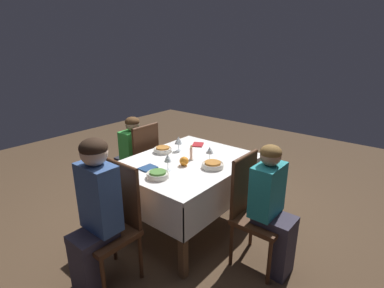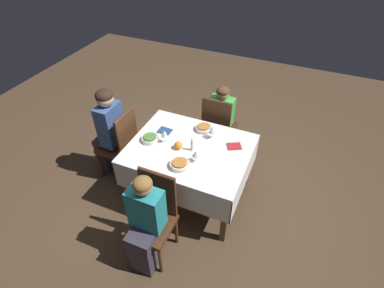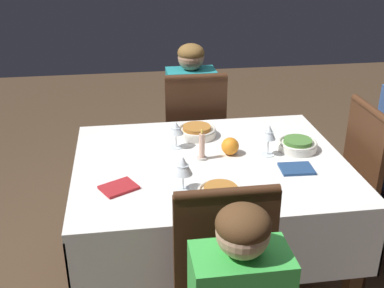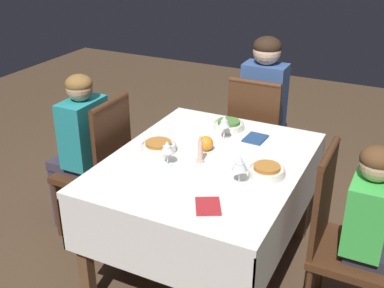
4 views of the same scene
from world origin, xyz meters
TOP-DOWN VIEW (x-y plane):
  - ground_plane at (0.00, 0.00)m, footprint 8.00×8.00m
  - dining_table at (0.00, 0.00)m, footprint 1.26×1.01m
  - chair_east at (0.88, 0.01)m, footprint 0.40×0.39m
  - chair_north at (0.03, 0.75)m, footprint 0.39×0.40m
  - chair_south at (-0.06, -0.75)m, footprint 0.39×0.40m
  - person_adult_denim at (1.03, 0.01)m, footprint 0.34×0.30m
  - person_child_teal at (0.03, 0.91)m, footprint 0.30×0.33m
  - person_child_green at (-0.06, -0.92)m, footprint 0.30×0.33m
  - bowl_east at (0.44, 0.06)m, footprint 0.19×0.19m
  - wine_glass_east at (0.28, 0.02)m, footprint 0.07×0.07m
  - bowl_north at (-0.02, 0.29)m, footprint 0.20×0.20m
  - wine_glass_north at (-0.14, 0.17)m, footprint 0.07×0.07m
  - bowl_south at (-0.02, -0.34)m, footprint 0.19×0.19m
  - wine_glass_south at (-0.16, -0.25)m, footprint 0.08×0.08m
  - candle_centerpiece at (-0.04, 0.02)m, footprint 0.05×0.05m
  - orange_fruit at (0.10, 0.06)m, footprint 0.08×0.08m
  - napkin_red_folded at (0.37, -0.15)m, footprint 0.15×0.12m
  - napkin_spare_side at (-0.43, -0.20)m, footprint 0.18×0.17m

SIDE VIEW (x-z plane):
  - ground_plane at x=0.00m, z-range 0.00..0.00m
  - chair_east at x=0.88m, z-range 0.04..0.99m
  - chair_north at x=0.03m, z-range 0.04..0.99m
  - chair_south at x=-0.06m, z-range 0.04..0.99m
  - person_child_green at x=-0.06m, z-range 0.05..1.06m
  - person_child_teal at x=0.03m, z-range 0.05..1.13m
  - dining_table at x=0.00m, z-range 0.26..0.99m
  - person_adult_denim at x=1.03m, z-range 0.08..1.27m
  - napkin_red_folded at x=0.37m, z-range 0.72..0.74m
  - napkin_spare_side at x=-0.43m, z-range 0.72..0.74m
  - bowl_north at x=-0.02m, z-range 0.72..0.78m
  - bowl_east at x=0.44m, z-range 0.72..0.78m
  - bowl_south at x=-0.02m, z-range 0.72..0.78m
  - orange_fruit at x=0.10m, z-range 0.72..0.81m
  - candle_centerpiece at x=-0.04m, z-range 0.71..0.86m
  - wine_glass_north at x=-0.14m, z-range 0.76..0.89m
  - wine_glass_south at x=-0.16m, z-range 0.76..0.91m
  - wine_glass_east at x=0.28m, z-range 0.76..0.91m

